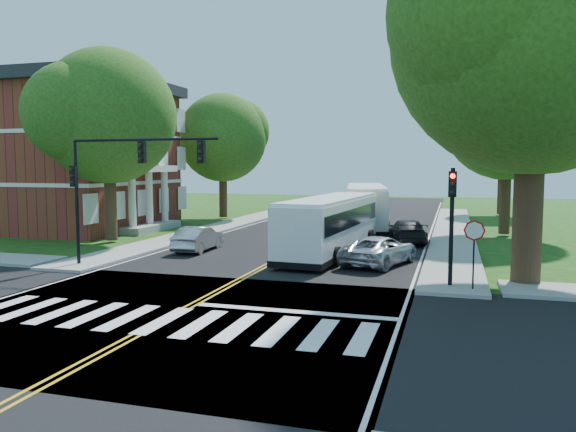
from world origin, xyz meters
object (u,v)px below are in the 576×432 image
at_px(dark_sedan, 407,231).
at_px(hatchback, 198,239).
at_px(suv, 379,250).
at_px(signal_ne, 452,211).
at_px(bus_follow, 366,206).
at_px(bus_lead, 331,224).
at_px(signal_nw, 120,171).

bearing_deg(dark_sedan, hatchback, 19.87).
bearing_deg(suv, signal_ne, 142.96).
height_order(bus_follow, dark_sedan, bus_follow).
distance_m(bus_lead, hatchback, 7.25).
xyz_separation_m(signal_nw, suv, (10.85, 4.44, -3.69)).
bearing_deg(signal_ne, signal_nw, -179.95).
height_order(bus_follow, hatchback, bus_follow).
xyz_separation_m(bus_follow, hatchback, (-7.09, -13.27, -1.00)).
bearing_deg(dark_sedan, signal_nw, 35.63).
bearing_deg(bus_lead, dark_sedan, -119.27).
bearing_deg(suv, bus_lead, -24.24).
height_order(bus_follow, suv, bus_follow).
relative_size(signal_nw, dark_sedan, 1.48).
distance_m(signal_ne, dark_sedan, 12.75).
xyz_separation_m(signal_ne, suv, (-3.21, 4.43, -2.28)).
bearing_deg(hatchback, bus_follow, -120.40).
distance_m(signal_nw, bus_lead, 10.96).
bearing_deg(signal_ne, hatchback, 155.98).
xyz_separation_m(signal_ne, bus_follow, (-6.08, 19.14, -1.28)).
relative_size(bus_follow, hatchback, 3.06).
xyz_separation_m(hatchback, dark_sedan, (10.62, 6.42, 0.03)).
xyz_separation_m(signal_ne, bus_lead, (-6.05, 6.93, -1.38)).
height_order(signal_ne, dark_sedan, signal_ne).
bearing_deg(hatchback, signal_ne, 153.68).
xyz_separation_m(signal_nw, hatchback, (0.89, 5.88, -3.70)).
xyz_separation_m(bus_follow, dark_sedan, (3.53, -6.86, -0.97)).
relative_size(signal_nw, bus_lead, 0.61).
distance_m(hatchback, suv, 10.07).
relative_size(signal_ne, dark_sedan, 0.91).
relative_size(bus_lead, dark_sedan, 2.41).
height_order(bus_lead, hatchback, bus_lead).
bearing_deg(bus_follow, bus_lead, 80.41).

